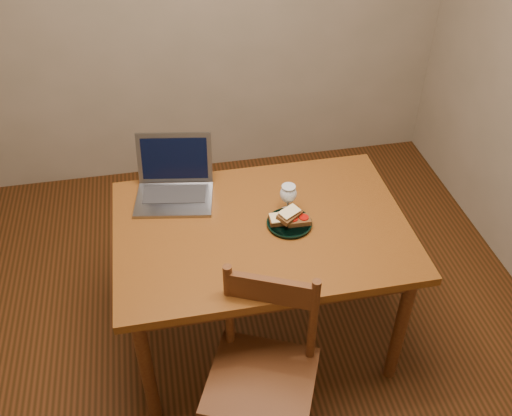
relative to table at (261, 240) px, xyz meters
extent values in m
cube|color=black|center=(-0.09, -0.04, -0.66)|extent=(3.20, 3.20, 0.02)
cube|color=#552B0E|center=(0.00, 0.00, 0.07)|extent=(1.30, 0.90, 0.04)
cylinder|color=#411C0D|center=(-0.57, -0.37, -0.30)|extent=(0.06, 0.06, 0.70)
cylinder|color=#411C0D|center=(0.57, -0.37, -0.30)|extent=(0.06, 0.06, 0.70)
cylinder|color=#411C0D|center=(-0.57, 0.37, -0.30)|extent=(0.06, 0.06, 0.70)
cylinder|color=#411C0D|center=(0.57, 0.37, -0.30)|extent=(0.06, 0.06, 0.70)
cube|color=#411C0D|center=(-0.12, -0.58, -0.23)|extent=(0.54, 0.53, 0.04)
cube|color=#411C0D|center=(-0.05, -0.43, 0.14)|extent=(0.32, 0.16, 0.12)
cylinder|color=black|center=(0.12, -0.02, 0.09)|extent=(0.20, 0.20, 0.02)
cube|color=slate|center=(-0.37, 0.25, 0.09)|extent=(0.39, 0.30, 0.02)
cube|color=slate|center=(-0.34, 0.41, 0.22)|extent=(0.36, 0.13, 0.24)
cube|color=black|center=(-0.34, 0.41, 0.22)|extent=(0.32, 0.10, 0.20)
camera|label=1|loc=(-0.39, -1.85, 1.76)|focal=40.00mm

